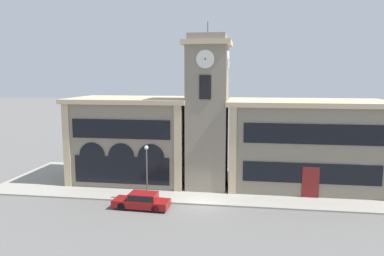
# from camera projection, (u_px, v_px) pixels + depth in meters

# --- Properties ---
(ground_plane) EXTENTS (300.00, 300.00, 0.00)m
(ground_plane) POSITION_uv_depth(u_px,v_px,m) (200.00, 206.00, 32.36)
(ground_plane) COLOR #605E5B
(sidewalk_kerb) EXTENTS (42.19, 12.99, 0.15)m
(sidewalk_kerb) POSITION_uv_depth(u_px,v_px,m) (208.00, 184.00, 38.71)
(sidewalk_kerb) COLOR gray
(sidewalk_kerb) RESTS_ON ground_plane
(clock_tower) EXTENTS (4.56, 4.56, 16.22)m
(clock_tower) POSITION_uv_depth(u_px,v_px,m) (207.00, 113.00, 36.42)
(clock_tower) COLOR gray
(clock_tower) RESTS_ON ground_plane
(town_hall_left_wing) EXTENTS (12.61, 8.41, 8.87)m
(town_hall_left_wing) POSITION_uv_depth(u_px,v_px,m) (133.00, 139.00, 39.92)
(town_hall_left_wing) COLOR gray
(town_hall_left_wing) RESTS_ON ground_plane
(town_hall_right_wing) EXTENTS (15.56, 8.41, 8.76)m
(town_hall_right_wing) POSITION_uv_depth(u_px,v_px,m) (305.00, 144.00, 37.29)
(town_hall_right_wing) COLOR gray
(town_hall_right_wing) RESTS_ON ground_plane
(parked_car_near) EXTENTS (4.83, 1.98, 1.38)m
(parked_car_near) POSITION_uv_depth(u_px,v_px,m) (142.00, 200.00, 31.52)
(parked_car_near) COLOR maroon
(parked_car_near) RESTS_ON ground_plane
(street_lamp) EXTENTS (0.36, 0.36, 4.94)m
(street_lamp) POSITION_uv_depth(u_px,v_px,m) (147.00, 164.00, 32.90)
(street_lamp) COLOR #4C4C51
(street_lamp) RESTS_ON sidewalk_kerb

